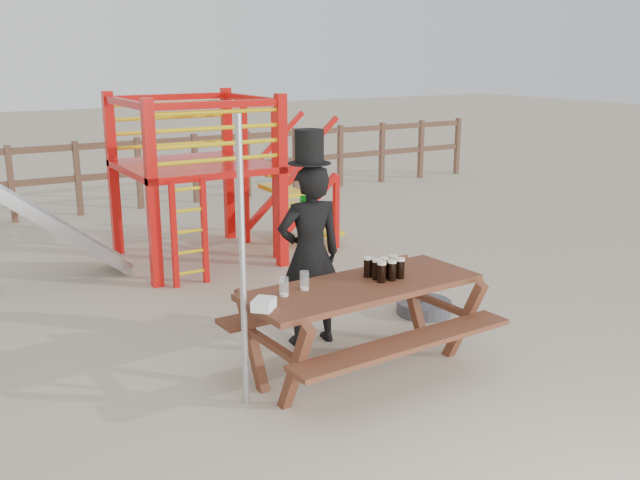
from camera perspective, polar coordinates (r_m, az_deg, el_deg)
The scene contains 10 objects.
ground at distance 6.13m, azimuth 1.01°, elevation -9.94°, with size 60.00×60.00×0.00m, color tan.
back_fence at distance 12.23m, azimuth -16.56°, elevation 5.57°, with size 15.09×0.09×1.20m.
playground_fort at distance 8.99m, azimuth -10.41°, elevation 4.98°, with size 4.71×1.84×2.10m.
picnic_table at distance 5.83m, azimuth 3.36°, elevation -6.17°, with size 2.05×1.48×0.77m.
man_with_hat at distance 6.31m, azimuth -0.83°, elevation -0.84°, with size 0.64×0.46×1.94m.
metal_pole at distance 5.14m, azimuth -6.21°, elevation -2.09°, with size 0.05×0.05×2.17m, color #B2B2B7.
parasol_base at distance 7.33m, azimuth 8.31°, elevation -5.32°, with size 0.56×0.56×0.24m.
paper_bag at distance 5.17m, azimuth -4.53°, elevation -5.15°, with size 0.18×0.14×0.08m, color white.
stout_pints at distance 5.86m, azimuth 5.22°, elevation -2.27°, with size 0.28×0.25×0.17m.
empty_glasses at distance 5.50m, azimuth -2.07°, elevation -3.56°, with size 0.28×0.12×0.15m.
Camera 1 is at (-2.94, -4.73, 2.57)m, focal length 40.00 mm.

